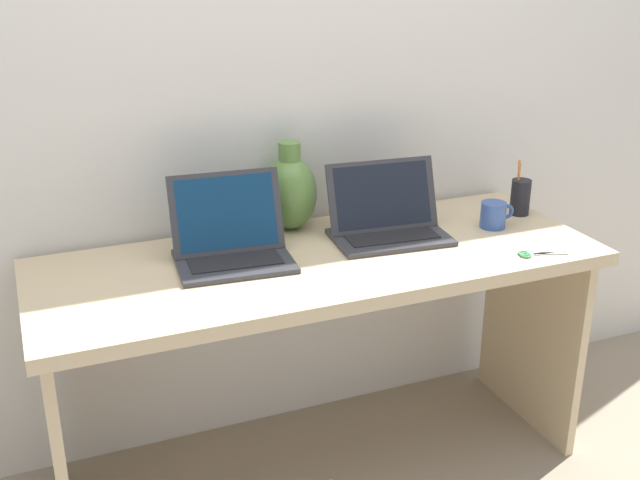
% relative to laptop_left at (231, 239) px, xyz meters
% --- Properties ---
extents(ground_plane, '(6.00, 6.00, 0.00)m').
position_rel_laptop_left_xyz_m(ground_plane, '(0.24, -0.08, -0.80)').
color(ground_plane, gray).
extents(back_wall, '(4.40, 0.04, 2.40)m').
position_rel_laptop_left_xyz_m(back_wall, '(0.24, 0.27, 0.40)').
color(back_wall, silver).
rests_on(back_wall, ground).
extents(desk, '(1.65, 0.61, 0.74)m').
position_rel_laptop_left_xyz_m(desk, '(0.24, -0.08, -0.21)').
color(desk, '#D1B78C').
rests_on(desk, ground).
extents(laptop_left, '(0.34, 0.28, 0.24)m').
position_rel_laptop_left_xyz_m(laptop_left, '(0.00, 0.00, 0.00)').
color(laptop_left, '#333338').
rests_on(laptop_left, desk).
extents(laptop_right, '(0.37, 0.26, 0.22)m').
position_rel_laptop_left_xyz_m(laptop_right, '(0.49, -0.00, -0.00)').
color(laptop_right, '#333338').
rests_on(laptop_right, desk).
extents(green_vase, '(0.17, 0.17, 0.28)m').
position_rel_laptop_left_xyz_m(green_vase, '(0.24, 0.17, 0.06)').
color(green_vase, '#5B843D').
rests_on(green_vase, desk).
extents(coffee_mug, '(0.12, 0.08, 0.08)m').
position_rel_laptop_left_xyz_m(coffee_mug, '(0.84, -0.06, -0.02)').
color(coffee_mug, '#335199').
rests_on(coffee_mug, desk).
extents(pen_cup, '(0.06, 0.06, 0.18)m').
position_rel_laptop_left_xyz_m(pen_cup, '(0.99, 0.01, -0.00)').
color(pen_cup, black).
rests_on(pen_cup, desk).
extents(scissors, '(0.15, 0.07, 0.01)m').
position_rel_laptop_left_xyz_m(scissors, '(0.82, -0.30, -0.06)').
color(scissors, '#B7B7BC').
rests_on(scissors, desk).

